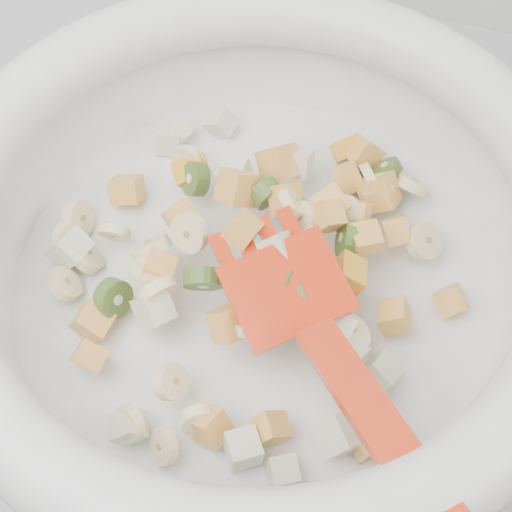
% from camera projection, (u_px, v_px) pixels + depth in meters
% --- Properties ---
extents(counter, '(2.00, 0.60, 0.90)m').
position_uv_depth(counter, '(341.00, 468.00, 0.95)').
color(counter, '#A3A3A8').
rests_on(counter, ground).
extents(mixing_bowl, '(0.43, 0.44, 0.13)m').
position_uv_depth(mixing_bowl, '(256.00, 243.00, 0.50)').
color(mixing_bowl, white).
rests_on(mixing_bowl, counter).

